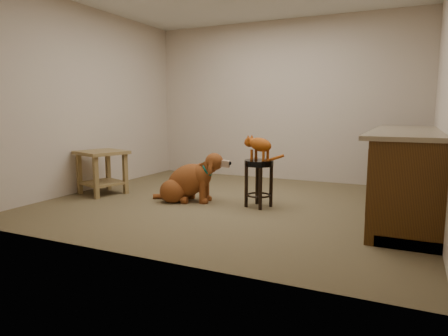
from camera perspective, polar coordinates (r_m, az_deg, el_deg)
The scene contains 8 objects.
floor at distance 5.00m, azimuth 1.29°, elevation -5.06°, with size 4.50×4.00×0.01m, color brown.
room_shell at distance 4.89m, azimuth 1.36°, elevation 14.41°, with size 4.54×4.04×2.62m.
cabinet_run at distance 4.81m, azimuth 24.60°, elevation -1.02°, with size 0.70×2.56×0.94m.
padded_stool at distance 4.76m, azimuth 5.00°, elevation -0.84°, with size 0.36×0.36×0.57m.
wood_stool at distance 5.76m, azimuth 22.05°, elevation 0.02°, with size 0.42×0.42×0.74m.
side_table at distance 5.74m, azimuth -17.03°, elevation 0.32°, with size 0.73×0.73×0.60m.
golden_retriever at distance 5.09m, azimuth -5.08°, elevation -1.96°, with size 1.05×0.57×0.67m.
tabby_kitten at distance 4.73m, azimuth 4.94°, elevation 3.27°, with size 0.52×0.24×0.33m.
Camera 1 is at (1.96, -4.45, 1.15)m, focal length 32.00 mm.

